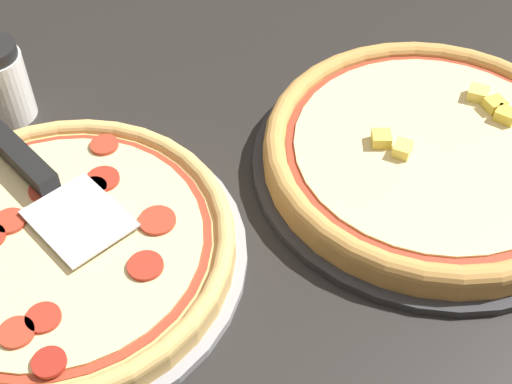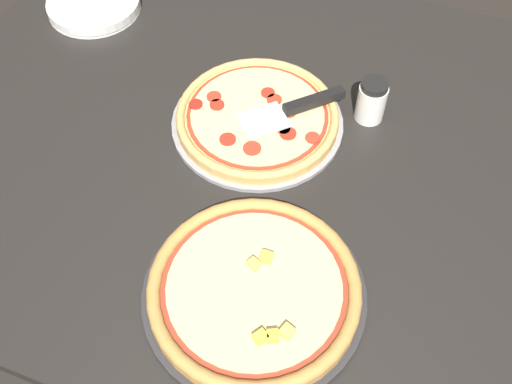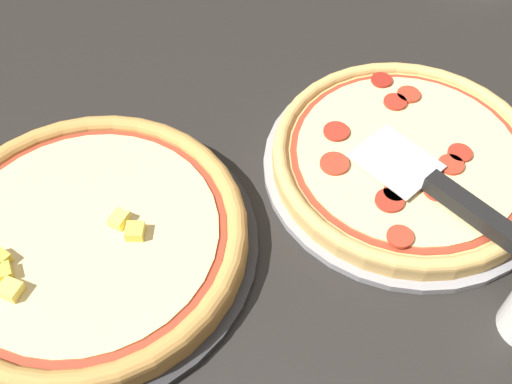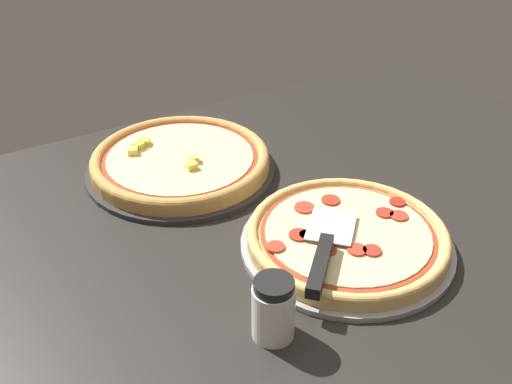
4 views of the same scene
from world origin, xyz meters
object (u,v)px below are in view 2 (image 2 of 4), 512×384
at_px(serving_spatula, 303,105).
at_px(parmesan_shaker, 372,100).
at_px(pizza_front, 257,116).
at_px(plate_stack, 94,5).
at_px(pizza_back, 254,289).

height_order(serving_spatula, parmesan_shaker, parmesan_shaker).
xyz_separation_m(serving_spatula, parmesan_shaker, (-0.13, -0.06, 0.00)).
xyz_separation_m(pizza_front, plate_stack, (0.52, -0.22, -0.01)).
distance_m(pizza_front, plate_stack, 0.56).
bearing_deg(pizza_back, serving_spatula, -82.93).
distance_m(plate_stack, parmesan_shaker, 0.74).
distance_m(pizza_front, parmesan_shaker, 0.24).
bearing_deg(pizza_back, plate_stack, -42.28).
distance_m(serving_spatula, parmesan_shaker, 0.14).
xyz_separation_m(pizza_back, parmesan_shaker, (-0.08, -0.48, 0.02)).
distance_m(pizza_front, serving_spatula, 0.10).
relative_size(serving_spatula, parmesan_shaker, 2.04).
bearing_deg(serving_spatula, plate_stack, -16.20).
relative_size(pizza_front, serving_spatula, 1.72).
bearing_deg(pizza_front, parmesan_shaker, -153.68).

